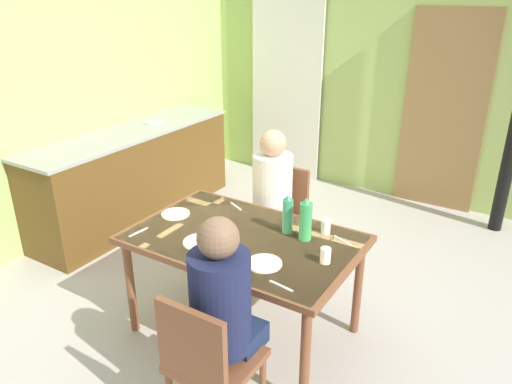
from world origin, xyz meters
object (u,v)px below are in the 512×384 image
water_bottle_green_far (288,215)px  chair_far_diner (280,214)px  kitchen_counter (135,175)px  water_bottle_green_near (306,220)px  chair_near_diner (207,362)px  person_far_diner (271,187)px  dining_table (244,246)px  person_near_diner (222,299)px

water_bottle_green_far → chair_far_diner: bearing=122.7°
kitchen_counter → water_bottle_green_near: (2.24, -0.76, 0.40)m
chair_near_diner → water_bottle_green_near: bearing=88.6°
chair_far_diner → person_far_diner: size_ratio=1.13×
chair_near_diner → chair_far_diner: bearing=107.3°
dining_table → person_near_diner: 0.76m
chair_near_diner → person_far_diner: (-0.51, 1.48, 0.28)m
dining_table → person_near_diner: (0.32, -0.67, 0.13)m
chair_near_diner → water_bottle_green_near: (0.02, 0.98, 0.36)m
kitchen_counter → person_far_diner: (1.71, -0.26, 0.33)m
chair_far_diner → dining_table: bearing=103.1°
chair_near_diner → chair_far_diner: (-0.51, 1.62, 0.00)m
person_far_diner → water_bottle_green_near: (0.53, -0.50, 0.07)m
person_near_diner → chair_far_diner: bearing=108.8°
kitchen_counter → chair_far_diner: 1.72m
dining_table → chair_far_diner: chair_far_diner is taller
kitchen_counter → person_near_diner: (2.22, -1.61, 0.33)m
kitchen_counter → chair_near_diner: size_ratio=2.62×
kitchen_counter → dining_table: size_ratio=1.60×
person_near_diner → water_bottle_green_far: (-0.11, 0.87, 0.06)m
chair_far_diner → water_bottle_green_far: bearing=122.7°
water_bottle_green_far → person_far_diner: bearing=129.6°
kitchen_counter → person_near_diner: size_ratio=2.96×
person_near_diner → person_far_diner: same height
kitchen_counter → water_bottle_green_near: 2.40m
chair_near_diner → water_bottle_green_far: 1.07m
person_far_diner → water_bottle_green_far: size_ratio=2.94×
chair_far_diner → water_bottle_green_far: water_bottle_green_far is taller
chair_far_diner → person_near_diner: person_near_diner is taller
dining_table → person_far_diner: 0.71m
kitchen_counter → person_near_diner: bearing=-35.9°
kitchen_counter → person_far_diner: person_far_diner is taller
kitchen_counter → dining_table: 2.13m
kitchen_counter → person_near_diner: person_near_diner is taller
water_bottle_green_far → water_bottle_green_near: bearing=-9.3°
person_far_diner → water_bottle_green_far: bearing=129.6°
dining_table → water_bottle_green_near: (0.34, 0.17, 0.20)m
person_near_diner → kitchen_counter: bearing=144.1°
chair_far_diner → person_near_diner: (0.51, -1.48, 0.28)m
person_near_diner → dining_table: bearing=115.2°
person_near_diner → water_bottle_green_near: bearing=88.4°
kitchen_counter → dining_table: bearing=-26.1°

